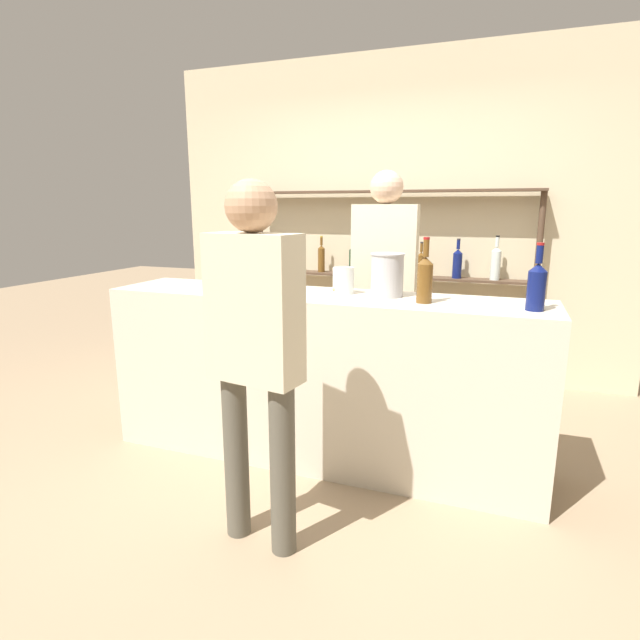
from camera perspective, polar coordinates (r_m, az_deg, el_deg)
ground_plane at (r=3.21m, az=-0.00°, el=-15.17°), size 16.00×16.00×0.00m
bar_counter at (r=3.00m, az=-0.00°, el=-6.61°), size 2.57×0.54×1.01m
back_wall at (r=4.64m, az=8.21°, el=11.35°), size 4.17×0.12×2.80m
back_shelf at (r=4.47m, az=7.83°, el=7.59°), size 2.52×0.18×1.65m
counter_bottle_0 at (r=2.66m, az=11.89°, el=4.70°), size 0.08×0.08×0.34m
counter_bottle_1 at (r=2.62m, az=23.52°, el=3.68°), size 0.09×0.09×0.33m
counter_bottle_2 at (r=3.38m, az=-12.39°, el=6.19°), size 0.07×0.07×0.31m
ice_bucket at (r=2.82m, az=7.68°, el=5.14°), size 0.19×0.19×0.24m
cork_jar at (r=2.89m, az=2.68°, el=4.51°), size 0.12×0.12×0.15m
server_behind_counter at (r=3.62m, az=7.35°, el=5.21°), size 0.46×0.23×1.75m
customer_center at (r=2.11m, az=-7.42°, el=-2.29°), size 0.42×0.24×1.61m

